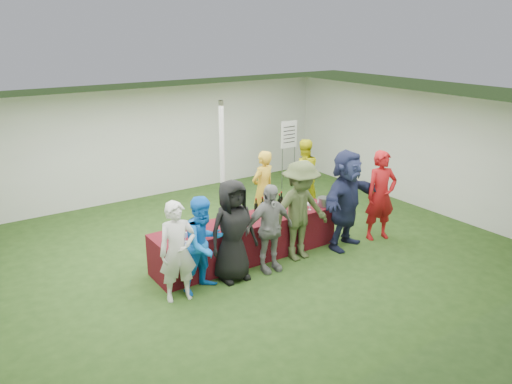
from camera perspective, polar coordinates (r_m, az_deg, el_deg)
ground at (r=9.64m, az=-2.67°, el=-6.78°), size 60.00×60.00×0.00m
tent at (r=10.38m, az=-3.88°, el=3.02°), size 10.00×10.00×10.00m
serving_table at (r=9.23m, az=-1.03°, el=-5.38°), size 3.60×0.80×0.75m
wine_bottles at (r=9.48m, az=1.59°, el=-1.51°), size 0.70×0.16×0.32m
wine_glasses at (r=8.55m, az=-3.47°, el=-3.88°), size 2.81×0.13×0.16m
water_bottle at (r=9.10m, az=-1.46°, el=-2.49°), size 0.07×0.07×0.23m
bar_towel at (r=9.95m, az=6.00°, el=-1.26°), size 0.25×0.18×0.03m
dump_bucket at (r=9.83m, az=7.72°, el=-1.12°), size 0.24×0.24×0.18m
wine_list_sign at (r=12.99m, az=3.78°, el=6.00°), size 0.50×0.03×1.80m
staff_pourer at (r=10.55m, az=0.81°, el=0.36°), size 0.67×0.51×1.66m
staff_back at (r=11.72m, az=5.42°, el=2.10°), size 0.98×0.89×1.64m
customer_0 at (r=7.80m, az=-8.93°, el=-6.76°), size 0.65×0.49×1.62m
customer_1 at (r=8.04m, az=-5.98°, el=-5.94°), size 0.90×0.77×1.60m
customer_2 at (r=8.30m, az=-2.67°, el=-4.44°), size 0.87×0.57×1.76m
customer_3 at (r=8.61m, az=1.52°, el=-4.18°), size 0.95×0.44×1.59m
customer_4 at (r=9.04m, az=5.10°, el=-2.18°), size 1.21×0.70×1.86m
customer_5 at (r=9.63m, az=10.28°, el=-0.85°), size 1.89×1.05×1.94m
customer_6 at (r=10.20m, az=14.08°, el=-0.40°), size 0.75×0.60×1.82m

